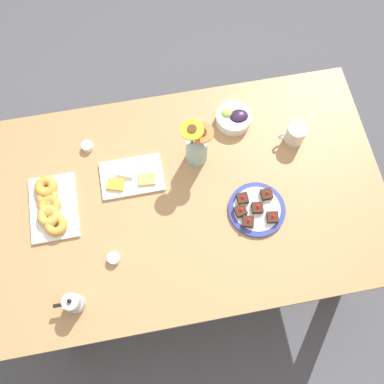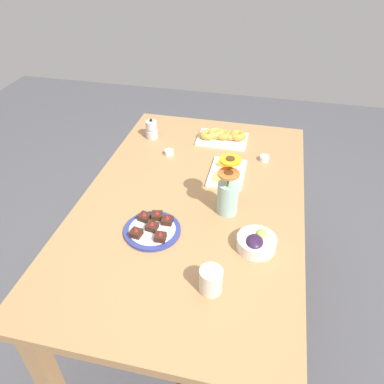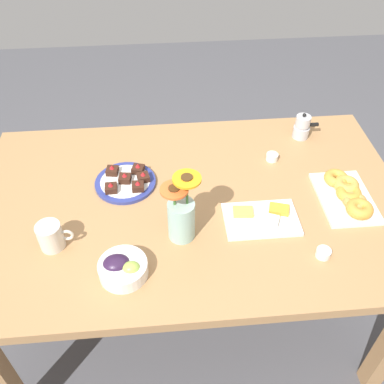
% 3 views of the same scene
% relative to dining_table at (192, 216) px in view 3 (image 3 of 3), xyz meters
% --- Properties ---
extents(ground_plane, '(6.00, 6.00, 0.00)m').
position_rel_dining_table_xyz_m(ground_plane, '(0.00, 0.00, -0.65)').
color(ground_plane, '#4C4C51').
extents(dining_table, '(1.60, 1.00, 0.74)m').
position_rel_dining_table_xyz_m(dining_table, '(0.00, 0.00, 0.00)').
color(dining_table, '#A87A4C').
rests_on(dining_table, ground_plane).
extents(coffee_mug, '(0.12, 0.08, 0.10)m').
position_rel_dining_table_xyz_m(coffee_mug, '(-0.48, -0.18, 0.13)').
color(coffee_mug, beige).
rests_on(coffee_mug, dining_table).
extents(grape_bowl, '(0.15, 0.15, 0.07)m').
position_rel_dining_table_xyz_m(grape_bowl, '(-0.24, -0.31, 0.12)').
color(grape_bowl, white).
rests_on(grape_bowl, dining_table).
extents(cheese_platter, '(0.26, 0.17, 0.03)m').
position_rel_dining_table_xyz_m(cheese_platter, '(0.24, -0.12, 0.10)').
color(cheese_platter, white).
rests_on(cheese_platter, dining_table).
extents(croissant_platter, '(0.19, 0.29, 0.05)m').
position_rel_dining_table_xyz_m(croissant_platter, '(0.57, -0.05, 0.11)').
color(croissant_platter, white).
rests_on(croissant_platter, dining_table).
extents(jam_cup_honey, '(0.05, 0.05, 0.03)m').
position_rel_dining_table_xyz_m(jam_cup_honey, '(0.40, -0.30, 0.10)').
color(jam_cup_honey, white).
rests_on(jam_cup_honey, dining_table).
extents(jam_cup_berry, '(0.05, 0.05, 0.03)m').
position_rel_dining_table_xyz_m(jam_cup_berry, '(0.35, 0.21, 0.10)').
color(jam_cup_berry, white).
rests_on(jam_cup_berry, dining_table).
extents(dessert_plate, '(0.23, 0.23, 0.05)m').
position_rel_dining_table_xyz_m(dessert_plate, '(-0.24, 0.11, 0.10)').
color(dessert_plate, navy).
rests_on(dessert_plate, dining_table).
extents(flower_vase, '(0.13, 0.09, 0.26)m').
position_rel_dining_table_xyz_m(flower_vase, '(-0.05, -0.17, 0.18)').
color(flower_vase, '#99C1B7').
rests_on(flower_vase, dining_table).
extents(moka_pot, '(0.11, 0.07, 0.12)m').
position_rel_dining_table_xyz_m(moka_pot, '(0.51, 0.35, 0.13)').
color(moka_pot, '#B7B7BC').
rests_on(moka_pot, dining_table).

